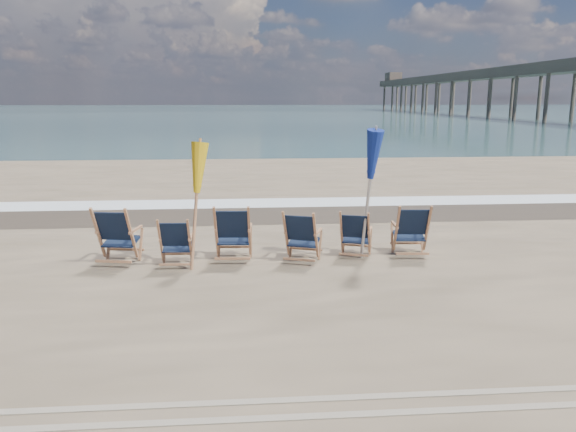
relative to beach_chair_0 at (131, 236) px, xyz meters
name	(u,v)px	position (x,y,z in m)	size (l,w,h in m)	color
ocean	(245,111)	(2.69, 125.54, -0.53)	(400.00, 400.00, 0.00)	#3B5F62
surf_foam	(271,203)	(2.69, 5.84, -0.53)	(200.00, 1.40, 0.01)	silver
wet_sand_strip	(274,213)	(2.69, 4.34, -0.53)	(200.00, 2.60, 0.00)	#42362A
beach_chair_0	(131,236)	(0.00, 0.00, 0.00)	(0.68, 0.77, 1.07)	black
beach_chair_1	(190,242)	(1.01, -0.17, -0.09)	(0.57, 0.64, 0.89)	black
beach_chair_2	(249,234)	(2.03, 0.06, -0.01)	(0.67, 0.76, 1.05)	black
beach_chair_3	(316,238)	(3.19, -0.16, -0.05)	(0.62, 0.69, 0.96)	black
beach_chair_4	(369,235)	(4.19, 0.10, -0.09)	(0.57, 0.64, 0.90)	black
beach_chair_5	(427,231)	(5.28, 0.12, -0.03)	(0.64, 0.72, 1.00)	black
umbrella_yellow	(194,174)	(1.12, -0.17, 1.09)	(0.30, 0.30, 2.14)	#B2774F
umbrella_blue	(369,160)	(4.12, -0.02, 1.29)	(0.30, 0.30, 2.36)	#A5A5AD
fishing_pier	(508,86)	(40.69, 71.54, 4.12)	(4.40, 140.00, 9.30)	brown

